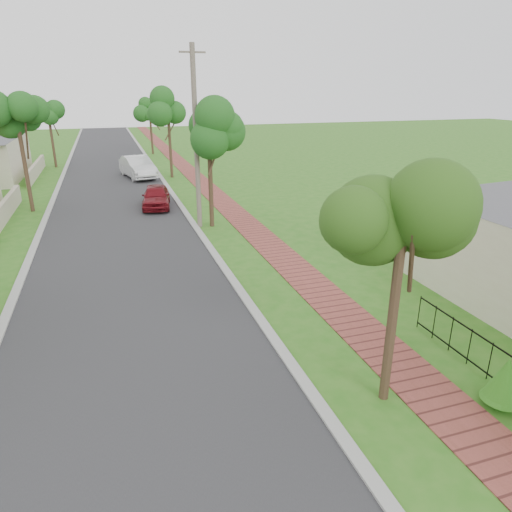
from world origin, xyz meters
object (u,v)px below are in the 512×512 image
parked_car_red (156,197)px  utility_pole (196,139)px  parked_car_white (138,167)px  near_tree (404,222)px

parked_car_red → utility_pole: bearing=-62.3°
parked_car_red → parked_car_white: 9.89m
parked_car_red → parked_car_white: bearing=99.9°
parked_car_red → utility_pole: size_ratio=0.45×
parked_car_red → parked_car_white: size_ratio=0.76×
parked_car_white → utility_pole: 15.03m
near_tree → parked_car_white: bearing=96.2°
near_tree → utility_pole: size_ratio=0.61×
parked_car_white → utility_pole: (1.90, -14.50, 3.47)m
utility_pole → parked_car_red: bearing=109.3°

